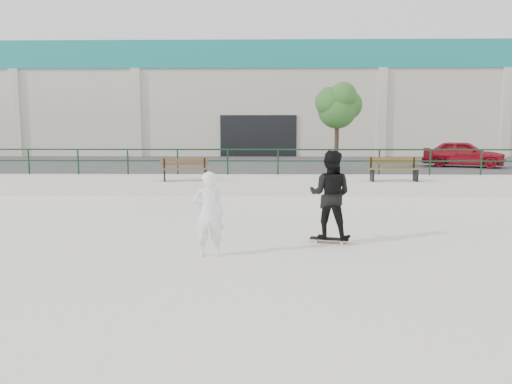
{
  "coord_description": "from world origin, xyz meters",
  "views": [
    {
      "loc": [
        0.55,
        -8.98,
        2.32
      ],
      "look_at": [
        0.32,
        2.0,
        0.92
      ],
      "focal_mm": 35.0,
      "sensor_mm": 36.0,
      "label": 1
    }
  ],
  "objects_px": {
    "bench_left": "(185,170)",
    "seated_skater": "(209,214)",
    "standing_skater": "(330,195)",
    "skateboard": "(329,239)",
    "tree": "(338,105)",
    "red_car": "(463,154)",
    "bench_right": "(394,169)"
  },
  "relations": [
    {
      "from": "bench_right",
      "to": "standing_skater",
      "type": "bearing_deg",
      "value": -112.62
    },
    {
      "from": "tree",
      "to": "skateboard",
      "type": "height_order",
      "value": "tree"
    },
    {
      "from": "skateboard",
      "to": "red_car",
      "type": "bearing_deg",
      "value": 73.53
    },
    {
      "from": "tree",
      "to": "standing_skater",
      "type": "height_order",
      "value": "tree"
    },
    {
      "from": "standing_skater",
      "to": "seated_skater",
      "type": "distance_m",
      "value": 2.61
    },
    {
      "from": "bench_right",
      "to": "skateboard",
      "type": "xyz_separation_m",
      "value": [
        -3.14,
        -7.41,
        -0.84
      ]
    },
    {
      "from": "bench_right",
      "to": "skateboard",
      "type": "relative_size",
      "value": 2.25
    },
    {
      "from": "tree",
      "to": "skateboard",
      "type": "xyz_separation_m",
      "value": [
        -1.84,
        -12.3,
        -3.29
      ]
    },
    {
      "from": "red_car",
      "to": "skateboard",
      "type": "relative_size",
      "value": 4.59
    },
    {
      "from": "bench_left",
      "to": "seated_skater",
      "type": "bearing_deg",
      "value": -89.9
    },
    {
      "from": "red_car",
      "to": "skateboard",
      "type": "xyz_separation_m",
      "value": [
        -8.12,
        -14.03,
        -1.06
      ]
    },
    {
      "from": "tree",
      "to": "bench_left",
      "type": "bearing_deg",
      "value": -140.87
    },
    {
      "from": "bench_left",
      "to": "tree",
      "type": "bearing_deg",
      "value": 27.13
    },
    {
      "from": "standing_skater",
      "to": "seated_skater",
      "type": "height_order",
      "value": "standing_skater"
    },
    {
      "from": "bench_right",
      "to": "tree",
      "type": "height_order",
      "value": "tree"
    },
    {
      "from": "tree",
      "to": "red_car",
      "type": "xyz_separation_m",
      "value": [
        6.28,
        1.74,
        -2.24
      ]
    },
    {
      "from": "bench_left",
      "to": "standing_skater",
      "type": "height_order",
      "value": "standing_skater"
    },
    {
      "from": "bench_left",
      "to": "standing_skater",
      "type": "bearing_deg",
      "value": -72.6
    },
    {
      "from": "skateboard",
      "to": "standing_skater",
      "type": "bearing_deg",
      "value": 0.0
    },
    {
      "from": "red_car",
      "to": "bench_left",
      "type": "bearing_deg",
      "value": 142.21
    },
    {
      "from": "bench_left",
      "to": "bench_right",
      "type": "bearing_deg",
      "value": -11.96
    },
    {
      "from": "standing_skater",
      "to": "bench_left",
      "type": "bearing_deg",
      "value": -42.7
    },
    {
      "from": "standing_skater",
      "to": "seated_skater",
      "type": "xyz_separation_m",
      "value": [
        -2.34,
        -1.13,
        -0.21
      ]
    },
    {
      "from": "bench_right",
      "to": "skateboard",
      "type": "distance_m",
      "value": 8.09
    },
    {
      "from": "tree",
      "to": "skateboard",
      "type": "distance_m",
      "value": 12.86
    },
    {
      "from": "bench_left",
      "to": "bench_right",
      "type": "distance_m",
      "value": 7.31
    },
    {
      "from": "red_car",
      "to": "skateboard",
      "type": "bearing_deg",
      "value": 173.81
    },
    {
      "from": "bench_left",
      "to": "seated_skater",
      "type": "xyz_separation_m",
      "value": [
        1.83,
        -8.53,
        -0.11
      ]
    },
    {
      "from": "seated_skater",
      "to": "bench_right",
      "type": "bearing_deg",
      "value": -132.5
    },
    {
      "from": "skateboard",
      "to": "tree",
      "type": "bearing_deg",
      "value": 95.06
    },
    {
      "from": "tree",
      "to": "standing_skater",
      "type": "distance_m",
      "value": 12.66
    },
    {
      "from": "skateboard",
      "to": "seated_skater",
      "type": "distance_m",
      "value": 2.69
    }
  ]
}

